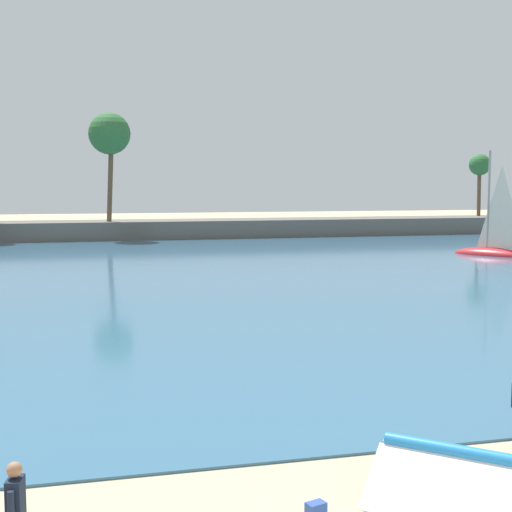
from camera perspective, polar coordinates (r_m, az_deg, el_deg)
The scene contains 4 objects.
sea at distance 63.03m, azimuth -11.70°, elevation 0.66°, with size 220.00×99.37×0.06m, color #33607F.
palm_headland at distance 72.34m, azimuth -16.90°, elevation 3.99°, with size 97.78×6.42×13.44m.
folded_kite at distance 13.01m, azimuth 16.93°, elevation -15.80°, with size 3.92×3.90×1.00m.
sailboat_near_shore at distance 57.27m, azimuth 17.97°, elevation 0.80°, with size 4.59×5.79×8.37m.
Camera 1 is at (-2.90, -6.62, 5.35)m, focal length 51.29 mm.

